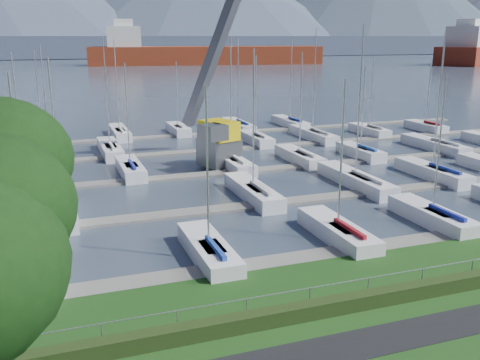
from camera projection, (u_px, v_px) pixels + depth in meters
name	position (u px, v px, depth m)	size (l,w,h in m)	color
path	(365.00, 343.00, 21.48)	(160.00, 2.00, 0.04)	black
water	(69.00, 62.00, 260.67)	(800.00, 540.00, 0.20)	#3C4757
hedge	(334.00, 306.00, 23.75)	(80.00, 0.70, 0.70)	#233513
fence	(330.00, 284.00, 23.89)	(0.04, 0.04, 80.00)	#93959B
foothill	(63.00, 46.00, 322.64)	(900.00, 80.00, 12.00)	#454F65
docks	(187.00, 176.00, 47.90)	(90.00, 41.60, 0.25)	gray
crane	(219.00, 107.00, 51.51)	(7.50, 13.00, 22.35)	#575B5F
cargo_ship_mid	(197.00, 56.00, 237.32)	(103.81, 32.25, 21.50)	maroon
sailboat_fleet	(138.00, 110.00, 48.74)	(75.54, 50.05, 13.42)	silver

